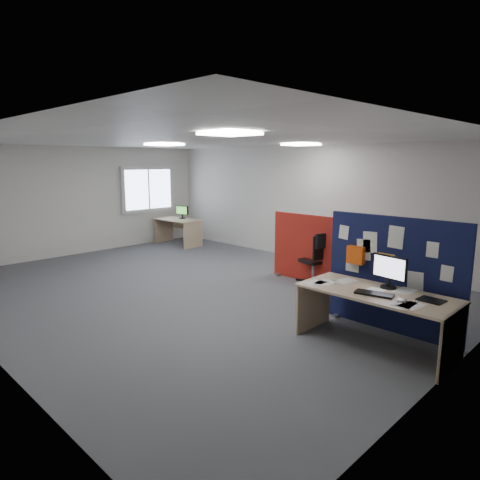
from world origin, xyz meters
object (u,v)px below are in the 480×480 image
Objects in this scene: main_desk at (378,304)px; office_chair at (317,256)px; monitor_main at (389,270)px; monitor_second at (182,212)px; navy_divider at (392,275)px; red_divider at (310,249)px; second_desk at (179,225)px.

office_chair is at bearing 139.93° from main_desk.
monitor_second is (-7.27, 2.33, -0.04)m from monitor_main.
office_chair is (-2.17, 1.59, -0.40)m from monitor_main.
navy_divider is at bearing 118.16° from monitor_main.
red_divider is at bearing -178.10° from office_chair.
navy_divider reaches higher than monitor_second.
main_desk is at bearing -79.00° from navy_divider.
office_chair reaches higher than main_desk.
office_chair is at bearing 152.28° from monitor_main.
main_desk is 2.99m from red_divider.
navy_divider reaches higher than monitor_main.
monitor_second is (-7.13, 1.94, 0.13)m from navy_divider.
office_chair is (0.21, -0.04, -0.09)m from red_divider.
navy_divider is 2.56m from red_divider.
red_divider reaches higher than main_desk.
main_desk is 3.98× the size of monitor_main.
second_desk is at bearing 171.66° from monitor_main.
navy_divider is 1.01× the size of main_desk.
red_divider is (-2.38, 1.64, -0.32)m from monitor_main.
navy_divider is 2.37m from office_chair.
monitor_second reaches higher than office_chair.
navy_divider is at bearing -31.48° from monitor_second.
red_divider is (-2.24, 1.24, -0.15)m from navy_divider.
navy_divider is at bearing -14.24° from second_desk.
monitor_main is 7.64m from monitor_second.
monitor_main is 0.49× the size of office_chair.
second_desk is 5.15m from office_chair.
red_divider is at bearing 154.01° from monitor_main.
second_desk is at bearing -173.24° from office_chair.
office_chair is (-2.15, 1.81, -0.00)m from main_desk.
main_desk is 1.36× the size of second_desk.
monitor_main is (0.14, -0.40, 0.16)m from navy_divider.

